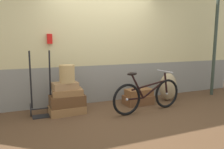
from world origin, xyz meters
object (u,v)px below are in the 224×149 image
(luggage_trolley, at_px, (42,100))
(burlap_sack, at_px, (168,87))
(suitcase_1, at_px, (67,100))
(suitcase_5, at_px, (139,92))
(wicker_basket, at_px, (67,74))
(suitcase_0, at_px, (67,110))
(suitcase_2, at_px, (67,92))
(suitcase_3, at_px, (65,86))
(suitcase_4, at_px, (138,100))
(bicycle, at_px, (148,95))

(luggage_trolley, distance_m, burlap_sack, 2.92)
(suitcase_1, relative_size, suitcase_5, 1.13)
(suitcase_5, height_order, burlap_sack, burlap_sack)
(burlap_sack, bearing_deg, luggage_trolley, 179.35)
(suitcase_5, bearing_deg, suitcase_1, 179.30)
(wicker_basket, distance_m, burlap_sack, 2.48)
(suitcase_0, xyz_separation_m, suitcase_2, (0.02, 0.02, 0.35))
(suitcase_2, relative_size, luggage_trolley, 0.46)
(suitcase_3, xyz_separation_m, luggage_trolley, (-0.45, 0.06, -0.25))
(burlap_sack, bearing_deg, suitcase_0, -178.81)
(suitcase_2, xyz_separation_m, wicker_basket, (0.00, -0.03, 0.37))
(suitcase_4, xyz_separation_m, burlap_sack, (0.84, 0.02, 0.23))
(suitcase_0, height_order, luggage_trolley, luggage_trolley)
(burlap_sack, relative_size, bicycle, 0.41)
(suitcase_3, xyz_separation_m, wicker_basket, (0.04, -0.02, 0.24))
(suitcase_1, distance_m, wicker_basket, 0.53)
(suitcase_1, height_order, suitcase_3, suitcase_3)
(suitcase_1, height_order, suitcase_5, suitcase_1)
(burlap_sack, bearing_deg, bicycle, -149.28)
(suitcase_2, bearing_deg, wicker_basket, -85.32)
(suitcase_4, bearing_deg, suitcase_2, 178.53)
(suitcase_5, distance_m, wicker_basket, 1.70)
(suitcase_0, relative_size, suitcase_5, 1.16)
(suitcase_0, xyz_separation_m, luggage_trolley, (-0.47, 0.08, 0.23))
(burlap_sack, bearing_deg, suitcase_3, -179.34)
(suitcase_1, distance_m, burlap_sack, 2.45)
(suitcase_3, relative_size, wicker_basket, 1.40)
(suitcase_2, distance_m, luggage_trolley, 0.51)
(suitcase_1, bearing_deg, suitcase_0, -176.49)
(luggage_trolley, bearing_deg, suitcase_4, -1.58)
(suitcase_3, distance_m, bicycle, 1.66)
(suitcase_3, bearing_deg, suitcase_1, -42.71)
(suitcase_2, bearing_deg, suitcase_1, -111.06)
(suitcase_4, distance_m, luggage_trolley, 2.09)
(suitcase_4, relative_size, luggage_trolley, 0.51)
(suitcase_0, xyz_separation_m, suitcase_3, (-0.02, 0.02, 0.48))
(suitcase_4, bearing_deg, suitcase_5, -5.31)
(suitcase_4, height_order, suitcase_5, suitcase_5)
(burlap_sack, bearing_deg, suitcase_5, -178.21)
(wicker_basket, relative_size, burlap_sack, 0.52)
(suitcase_1, xyz_separation_m, suitcase_5, (1.63, 0.02, 0.01))
(suitcase_2, height_order, wicker_basket, wicker_basket)
(suitcase_2, xyz_separation_m, luggage_trolley, (-0.49, 0.06, -0.13))
(suitcase_2, height_order, suitcase_4, suitcase_2)
(suitcase_1, distance_m, luggage_trolley, 0.48)
(suitcase_4, height_order, bicycle, bicycle)
(suitcase_0, xyz_separation_m, wicker_basket, (0.02, -0.00, 0.72))
(suitcase_0, distance_m, suitcase_5, 1.65)
(suitcase_3, distance_m, suitcase_4, 1.70)
(wicker_basket, bearing_deg, suitcase_0, 175.06)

